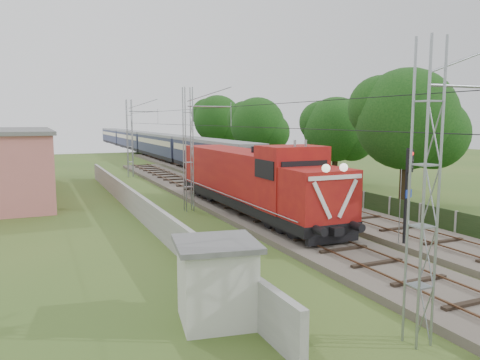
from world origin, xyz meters
name	(u,v)px	position (x,y,z in m)	size (l,w,h in m)	color
ground	(334,253)	(0.00, 0.00, 0.00)	(140.00, 140.00, 0.00)	#375821
track_main	(264,219)	(0.00, 7.00, 0.18)	(4.20, 70.00, 0.45)	#6B6054
track_side	(249,186)	(5.00, 20.00, 0.18)	(4.20, 80.00, 0.45)	#6B6054
catenary	(189,149)	(-2.95, 12.00, 4.05)	(3.31, 70.00, 8.00)	gray
boundary_wall	(135,203)	(-6.50, 12.00, 0.75)	(0.25, 40.00, 1.50)	#9E9E99
fence	(420,213)	(8.00, 3.00, 0.60)	(0.12, 32.00, 1.20)	black
locomotive	(251,179)	(0.00, 8.79, 2.32)	(3.12, 17.83, 4.53)	black
coach_rake	(146,141)	(5.00, 60.98, 2.38)	(2.83, 84.29, 3.27)	black
signal_post	(408,181)	(3.25, -0.90, 3.21)	(0.50, 0.40, 4.68)	black
relay_hut	(216,281)	(-7.40, -4.56, 1.23)	(2.73, 2.73, 2.45)	beige
tree_a	(408,120)	(11.40, 7.92, 5.90)	(7.30, 6.95, 9.46)	#382C17
tree_b	(336,130)	(13.28, 18.78, 5.00)	(6.19, 5.89, 8.02)	#382C17
tree_c	(258,125)	(11.57, 31.65, 5.30)	(6.56, 6.25, 8.51)	#382C17
tree_d	(218,120)	(12.68, 47.17, 5.93)	(7.33, 6.98, 9.50)	#382C17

